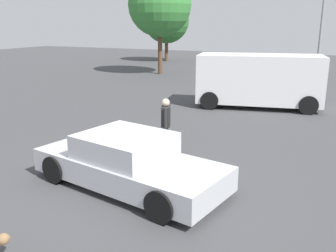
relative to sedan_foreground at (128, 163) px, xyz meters
The scene contains 6 objects.
ground_plane 0.61m from the sedan_foreground, 78.03° to the left, with size 80.00×80.00×0.00m, color #424244.
sedan_foreground is the anchor object (origin of this frame).
van_white 9.51m from the sedan_foreground, 85.23° to the left, with size 5.47×3.14×2.25m.
pedestrian 2.38m from the sedan_foreground, 95.03° to the left, with size 0.37×0.53×1.56m.
tree_back_left 28.72m from the sedan_foreground, 114.01° to the left, with size 4.28×4.28×5.95m.
tree_back_right 19.61m from the sedan_foreground, 114.53° to the left, with size 4.38×4.38×6.97m.
Camera 1 is at (4.06, -6.82, 3.53)m, focal length 39.73 mm.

